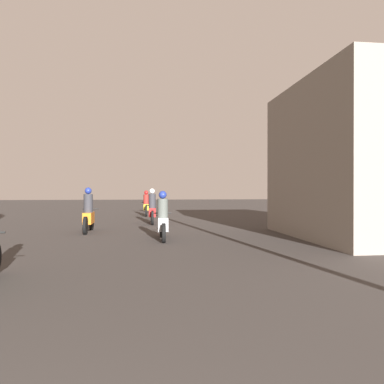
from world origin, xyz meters
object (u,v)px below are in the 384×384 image
motorcycle_orange (89,214)px  building_right_near (383,160)px  motorcycle_yellow (146,206)px  motorcycle_silver (163,220)px  motorcycle_red (152,210)px

motorcycle_orange → building_right_near: (9.55, -2.70, 1.82)m
motorcycle_yellow → motorcycle_silver: bearing=-84.2°
motorcycle_orange → building_right_near: 10.09m
motorcycle_silver → motorcycle_red: size_ratio=0.98×
motorcycle_orange → motorcycle_red: bearing=54.3°
motorcycle_silver → motorcycle_red: 5.54m
motorcycle_silver → building_right_near: (7.01, -0.32, 1.86)m
motorcycle_silver → building_right_near: building_right_near is taller
motorcycle_silver → motorcycle_yellow: bearing=84.7°
motorcycle_red → building_right_near: building_right_near is taller
motorcycle_orange → motorcycle_silver: bearing=-42.3°
motorcycle_yellow → building_right_near: bearing=-52.6°
building_right_near → motorcycle_red: bearing=141.0°
motorcycle_orange → motorcycle_yellow: size_ratio=1.00×
motorcycle_orange → building_right_near: building_right_near is taller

